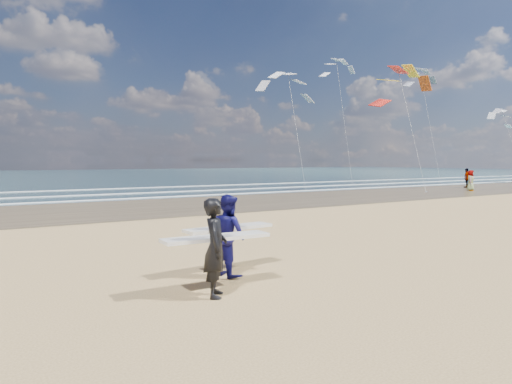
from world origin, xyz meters
TOP-DOWN VIEW (x-y plane):
  - wet_sand_strip at (20.00, 18.00)m, footprint 220.00×12.00m
  - ocean at (20.00, 72.00)m, footprint 220.00×100.00m
  - foam_breakers at (20.00, 28.10)m, footprint 220.00×11.70m
  - surfer_near at (-0.46, 0.38)m, footprint 2.22×1.06m
  - surfer_far at (0.52, 1.63)m, footprint 2.23×1.17m
  - beachgoer_0 at (31.64, 15.69)m, footprint 1.02×0.87m
  - beachgoer_1 at (35.48, 18.58)m, footprint 1.17×0.82m
  - kite_0 at (27.63, 19.31)m, footprint 7.45×4.92m
  - kite_1 at (20.25, 25.46)m, footprint 6.05×4.77m
  - kite_2 at (40.96, 27.22)m, footprint 5.33×4.69m
  - kite_4 at (61.33, 28.78)m, footprint 5.44×4.70m
  - kite_5 at (32.29, 32.18)m, footprint 5.13×4.66m

SIDE VIEW (x-z plane):
  - wet_sand_strip at x=20.00m, z-range 0.00..0.01m
  - ocean at x=20.00m, z-range 0.00..0.02m
  - foam_breakers at x=20.00m, z-range 0.02..0.08m
  - beachgoer_0 at x=31.64m, z-range 0.00..1.76m
  - beachgoer_1 at x=35.48m, z-range 0.00..1.85m
  - surfer_far at x=0.52m, z-range 0.01..1.86m
  - surfer_near at x=-0.46m, z-range 0.02..1.91m
  - kite_4 at x=61.33m, z-range 0.45..11.29m
  - kite_1 at x=20.25m, z-range 0.69..12.38m
  - kite_0 at x=27.63m, z-range 1.27..13.28m
  - kite_2 at x=40.96m, z-range 0.47..14.92m
  - kite_5 at x=32.29m, z-range 0.40..15.86m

